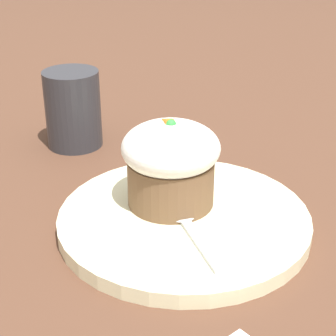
% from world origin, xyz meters
% --- Properties ---
extents(ground_plane, '(4.00, 4.00, 0.00)m').
position_xyz_m(ground_plane, '(0.00, 0.00, 0.00)').
color(ground_plane, '#513323').
extents(dessert_plate, '(0.25, 0.25, 0.02)m').
position_xyz_m(dessert_plate, '(0.00, 0.00, 0.01)').
color(dessert_plate, beige).
rests_on(dessert_plate, ground_plane).
extents(carrot_cake, '(0.10, 0.10, 0.09)m').
position_xyz_m(carrot_cake, '(0.03, 0.00, 0.06)').
color(carrot_cake, brown).
rests_on(carrot_cake, dessert_plate).
extents(spoon, '(0.12, 0.05, 0.01)m').
position_xyz_m(spoon, '(-0.02, 0.01, 0.02)').
color(spoon, '#B7B7BC').
rests_on(spoon, dessert_plate).
extents(coffee_cup, '(0.10, 0.07, 0.10)m').
position_xyz_m(coffee_cup, '(0.25, 0.02, 0.05)').
color(coffee_cup, '#2D2D33').
rests_on(coffee_cup, ground_plane).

